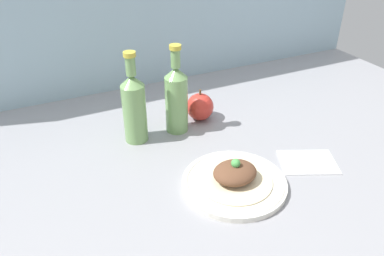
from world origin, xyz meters
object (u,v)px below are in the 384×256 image
Objects in this scene: plate at (234,182)px; cider_bottle_left at (134,106)px; cider_bottle_right at (176,98)px; apple at (200,107)px; plated_food at (235,174)px.

cider_bottle_left reaches higher than plate.
cider_bottle_right reaches higher than plate.
plate is 33.05cm from apple.
apple reaches higher than plated_food.
cider_bottle_left is 22.49cm from apple.
cider_bottle_right is 11.35cm from apple.
plated_food is 33.50cm from cider_bottle_left.
apple is at bearing 7.72° from cider_bottle_left.
plate is at bearing -101.88° from apple.
plated_food is 32.90cm from apple.
apple is (6.77, 32.19, 0.79)cm from plated_food.
cider_bottle_left is at bearing 116.51° from plate.
plate is 2.48cm from plated_food.
cider_bottle_right reaches higher than plated_food.
cider_bottle_left is 2.61× the size of apple.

